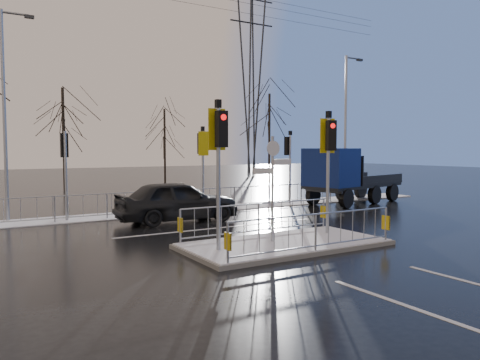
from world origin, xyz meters
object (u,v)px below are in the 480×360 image
traffic_island (284,233)px  flatbed_truck (341,175)px  car_far_lane (177,201)px  street_lamp_right (346,121)px  street_lamp_left (6,107)px

traffic_island → flatbed_truck: size_ratio=0.92×
traffic_island → car_far_lane: 5.98m
car_far_lane → flatbed_truck: bearing=-83.6°
street_lamp_right → car_far_lane: bearing=-167.3°
traffic_island → street_lamp_right: 14.14m
traffic_island → flatbed_truck: bearing=38.2°
traffic_island → car_far_lane: traffic_island is taller
traffic_island → flatbed_truck: traffic_island is taller
street_lamp_right → street_lamp_left: (-17.00, 1.00, 0.10)m
traffic_island → street_lamp_right: size_ratio=0.75×
flatbed_truck → street_lamp_right: (2.03, 1.76, 2.87)m
traffic_island → street_lamp_right: bearing=38.7°
car_far_lane → flatbed_truck: flatbed_truck is taller
car_far_lane → street_lamp_left: size_ratio=0.58×
street_lamp_right → street_lamp_left: size_ratio=0.98×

